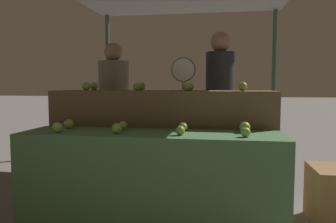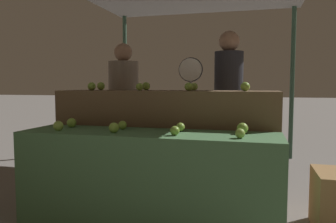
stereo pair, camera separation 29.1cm
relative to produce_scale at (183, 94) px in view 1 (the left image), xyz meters
The scene contains 21 objects.
display_counter_front 1.35m from the produce_scale, 96.94° to the right, with size 2.16×0.55×0.80m, color #4C7A4C.
display_counter_back 0.77m from the produce_scale, 104.30° to the right, with size 2.16×0.55×1.13m, color brown.
apple_front_0 1.57m from the produce_scale, 125.27° to the right, with size 0.09×0.09×0.09m, color #8EB247.
apple_front_1 1.33m from the produce_scale, 107.43° to the right, with size 0.08×0.08×0.08m, color #84AD3D.
apple_front_2 1.29m from the produce_scale, 84.57° to the right, with size 0.07×0.07×0.07m, color #7AA338.
apple_front_3 1.43m from the produce_scale, 64.17° to the right, with size 0.07×0.07×0.07m, color #8EB247.
apple_front_4 1.40m from the produce_scale, 131.31° to the right, with size 0.09×0.09×0.09m, color #84AD3D.
apple_front_5 1.14m from the produce_scale, 111.38° to the right, with size 0.08×0.08×0.08m, color #84AD3D.
apple_front_6 1.07m from the produce_scale, 83.69° to the right, with size 0.07×0.07×0.07m, color #84AD3D.
apple_front_7 1.24m from the produce_scale, 59.15° to the right, with size 0.09×0.09×0.09m, color #84AD3D.
apple_back_0 1.12m from the produce_scale, 143.49° to the right, with size 0.08×0.08×0.08m, color #7AA338.
apple_back_1 0.76m from the produce_scale, 120.69° to the right, with size 0.08×0.08×0.08m, color #84AD3D.
apple_back_2 0.67m from the produce_scale, 80.65° to the right, with size 0.08×0.08×0.08m, color #84AD3D.
apple_back_3 0.91m from the produce_scale, 46.10° to the right, with size 0.08×0.08×0.08m, color #7AA338.
apple_back_4 1.01m from the produce_scale, 154.63° to the right, with size 0.09×0.09×0.09m, color #84AD3D.
apple_back_5 0.59m from the produce_scale, 132.23° to the right, with size 0.09×0.09×0.09m, color #84AD3D.
apple_back_6 0.46m from the produce_scale, 74.73° to the right, with size 0.08×0.08×0.08m, color #8EB247.
apple_back_7 0.78m from the produce_scale, 35.25° to the right, with size 0.07×0.07×0.07m, color #8EB247.
produce_scale is the anchor object (origin of this frame).
person_vendor_at_scale 0.47m from the produce_scale, 27.96° to the left, with size 0.44×0.44×1.82m.
person_customer_left 0.91m from the produce_scale, 169.63° to the left, with size 0.50×0.50×1.71m.
Camera 1 is at (0.56, -2.60, 1.19)m, focal length 35.00 mm.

